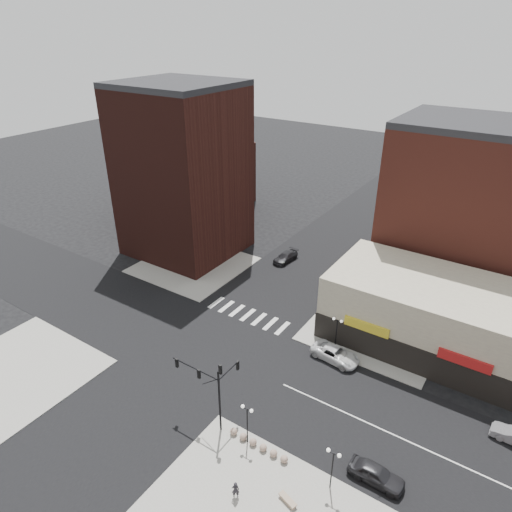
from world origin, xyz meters
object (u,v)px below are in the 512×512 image
Objects in this scene: pedestrian at (235,490)px; white_suv at (335,354)px; street_lamp_ne at (337,326)px; dark_sedan_north at (285,257)px; street_lamp_se_b at (333,460)px; street_lamp_se_a at (247,416)px; dark_sedan_east at (376,474)px; traffic_signal at (213,382)px; stone_bench at (288,500)px.

white_suv is at bearing -126.33° from pedestrian.
street_lamp_ne is 21.98m from dark_sedan_north.
street_lamp_se_b is 38.69m from dark_sedan_north.
dark_sedan_east is (10.79, 2.66, -2.51)m from street_lamp_se_a.
traffic_signal reaches higher than street_lamp_se_b.
street_lamp_se_a is at bearing 169.98° from stone_bench.
pedestrian is (0.49, -19.33, 0.19)m from white_suv.
stone_bench is at bearing 169.47° from pedestrian.
street_lamp_ne is 2.44× the size of stone_bench.
white_suv reaches higher than dark_sedan_north.
stone_bench is at bearing -75.75° from street_lamp_ne.
dark_sedan_north is at bearing 41.71° from dark_sedan_east.
traffic_signal reaches higher than dark_sedan_east.
traffic_signal is at bearing 179.18° from street_lamp_se_b.
stone_bench is at bearing -27.00° from street_lamp_se_a.
traffic_signal is at bearing 100.10° from dark_sedan_east.
street_lamp_se_a is 2.44× the size of stone_bench.
street_lamp_ne is 0.91× the size of dark_sedan_east.
dark_sedan_north is (-15.47, 15.39, -2.59)m from street_lamp_ne.
street_lamp_se_a reaches higher than white_suv.
traffic_signal is 1.62× the size of dark_sedan_north.
street_lamp_se_b is (8.00, 0.00, 0.00)m from street_lamp_se_a.
street_lamp_se_b is 16.01m from white_suv.
pedestrian is at bearing 131.47° from dark_sedan_east.
dark_sedan_north reaches higher than stone_bench.
street_lamp_se_b reaches higher than pedestrian.
street_lamp_se_b reaches higher than white_suv.
street_lamp_se_a is at bearing -2.57° from traffic_signal.
street_lamp_se_a is 7.17m from stone_bench.
street_lamp_se_b is 4.73m from stone_bench.
traffic_signal is 1.87× the size of street_lamp_se_b.
street_lamp_ne is (1.00, 16.00, 0.00)m from street_lamp_se_a.
street_lamp_ne is at bearing 113.63° from street_lamp_se_b.
dark_sedan_east is at bearing -53.74° from street_lamp_ne.
pedestrian reaches higher than dark_sedan_east.
traffic_signal reaches higher than white_suv.
dark_sedan_east is at bearing 13.84° from street_lamp_se_a.
stone_bench is (4.10, -17.46, -0.43)m from white_suv.
street_lamp_ne is at bearing 121.23° from stone_bench.
traffic_signal is 11.88m from street_lamp_se_b.
traffic_signal reaches higher than dark_sedan_north.
pedestrian is at bearing -39.94° from traffic_signal.
traffic_signal is 1.44× the size of white_suv.
pedestrian is at bearing -140.24° from street_lamp_se_b.
pedestrian is (-8.58, -7.48, 0.16)m from dark_sedan_east.
dark_sedan_east is (14.55, 2.49, -4.18)m from traffic_signal.
dark_sedan_east is 7.52m from stone_bench.
stone_bench is at bearing -126.38° from street_lamp_se_b.
traffic_signal reaches higher than stone_bench.
dark_sedan_north is (-16.19, 16.89, -0.05)m from white_suv.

